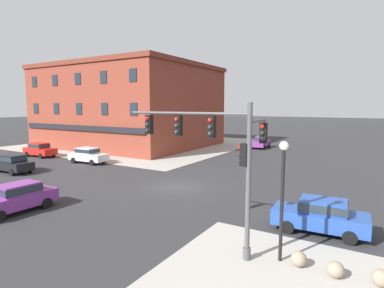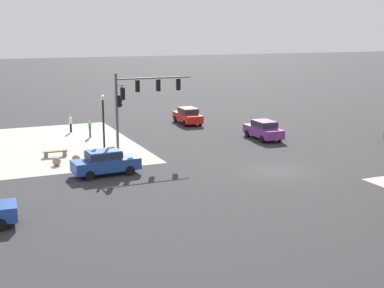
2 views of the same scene
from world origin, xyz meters
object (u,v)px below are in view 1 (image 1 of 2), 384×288
car_main_southbound_near (88,155)px  car_cross_eastbound (261,142)px  bollard_sphere_curb_a (299,259)px  car_parked_curb (40,149)px  bollard_sphere_curb_b (336,270)px  traffic_signal_main (220,152)px  bollard_sphere_curb_c (381,278)px  car_cross_westbound (321,215)px  street_lamp_corner_near (283,186)px  car_main_southbound_far (17,197)px  car_main_northbound_near (12,163)px

car_main_southbound_near → car_cross_eastbound: same height
bollard_sphere_curb_a → car_parked_curb: size_ratio=0.14×
bollard_sphere_curb_a → bollard_sphere_curb_b: bearing=-5.3°
traffic_signal_main → bollard_sphere_curb_b: 6.10m
bollard_sphere_curb_c → car_cross_westbound: (-2.57, 3.80, 0.61)m
car_parked_curb → bollard_sphere_curb_b: bearing=-17.3°
traffic_signal_main → bollard_sphere_curb_a: bearing=6.0°
street_lamp_corner_near → car_cross_eastbound: street_lamp_corner_near is taller
car_main_southbound_far → traffic_signal_main: bearing=8.2°
traffic_signal_main → car_cross_westbound: 6.43m
traffic_signal_main → car_parked_curb: traffic_signal_main is taller
street_lamp_corner_near → car_main_southbound_near: (-23.81, 10.66, -2.18)m
car_main_southbound_near → car_cross_westbound: (24.73, -6.84, 0.00)m
bollard_sphere_curb_c → car_cross_westbound: car_cross_westbound is taller
bollard_sphere_curb_a → car_main_southbound_near: bearing=156.4°
car_cross_eastbound → car_cross_westbound: same height
bollard_sphere_curb_b → car_main_southbound_far: bearing=-173.3°
car_main_northbound_near → car_cross_eastbound: (14.37, 28.59, 0.00)m
traffic_signal_main → car_main_southbound_near: size_ratio=1.41×
traffic_signal_main → car_parked_curb: bearing=159.8°
traffic_signal_main → street_lamp_corner_near: traffic_signal_main is taller
traffic_signal_main → car_cross_eastbound: traffic_signal_main is taller
traffic_signal_main → bollard_sphere_curb_c: size_ratio=10.46×
bollard_sphere_curb_c → car_parked_curb: car_parked_curb is taller
bollard_sphere_curb_a → street_lamp_corner_near: (-0.74, 0.07, 2.79)m
bollard_sphere_curb_a → car_main_northbound_near: size_ratio=0.14×
car_cross_westbound → car_main_southbound_far: bearing=-159.1°
bollard_sphere_curb_c → street_lamp_corner_near: size_ratio=0.12×
street_lamp_corner_near → car_cross_westbound: size_ratio=1.08×
bollard_sphere_curb_a → street_lamp_corner_near: street_lamp_corner_near is taller
traffic_signal_main → car_main_southbound_far: bearing=-171.8°
street_lamp_corner_near → car_main_southbound_far: street_lamp_corner_near is taller
car_main_northbound_near → car_main_southbound_near: (2.19, 6.97, 0.00)m
bollard_sphere_curb_b → bollard_sphere_curb_c: (1.42, 0.21, 0.00)m
car_cross_westbound → car_parked_curb: (-33.33, 6.74, 0.00)m
street_lamp_corner_near → car_main_southbound_near: size_ratio=1.08×
bollard_sphere_curb_b → car_main_southbound_far: (-16.91, -2.00, 0.61)m
bollard_sphere_curb_b → car_cross_westbound: (-1.15, 4.01, 0.61)m
bollard_sphere_curb_a → car_main_southbound_far: size_ratio=0.14×
bollard_sphere_curb_c → car_main_southbound_far: bearing=-173.1°
bollard_sphere_curb_b → car_parked_curb: car_parked_curb is taller
bollard_sphere_curb_b → car_cross_eastbound: size_ratio=0.13×
bollard_sphere_curb_a → street_lamp_corner_near: bearing=174.3°
bollard_sphere_curb_a → car_main_southbound_far: bearing=-172.3°
bollard_sphere_curb_c → car_main_southbound_near: (-27.30, 10.64, 0.61)m
bollard_sphere_curb_c → traffic_signal_main: bearing=-175.9°
traffic_signal_main → car_parked_curb: (-29.88, 10.97, -3.40)m
bollard_sphere_curb_c → car_main_northbound_near: 29.72m
bollard_sphere_curb_a → car_main_southbound_near: size_ratio=0.13×
car_cross_eastbound → car_cross_westbound: bearing=-66.2°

